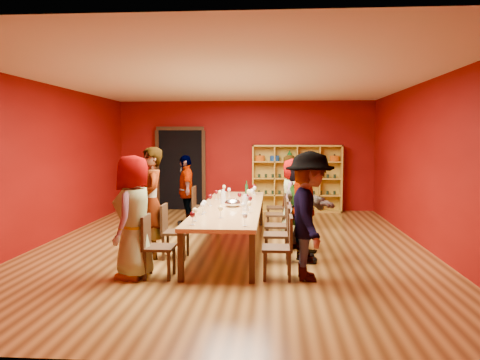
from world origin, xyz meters
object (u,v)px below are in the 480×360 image
chair_person_left_1 (171,228)px  person_right_4 (291,191)px  person_left_1 (151,203)px  person_right_2 (302,205)px  chair_person_left_4 (199,204)px  spittoon_bowl (233,203)px  wine_bottle (247,189)px  person_right_1 (304,210)px  shelving_unit (297,175)px  person_left_4 (186,191)px  chair_person_right_3 (280,211)px  chair_person_right_1 (282,231)px  chair_person_right_4 (280,205)px  person_right_3 (293,197)px  chair_person_right_2 (281,222)px  person_right_0 (309,216)px  person_left_0 (134,217)px  chair_person_left_0 (154,243)px  chair_person_right_0 (283,244)px  tasting_table (231,208)px

chair_person_left_1 → person_right_4: person_right_4 is taller
person_left_1 → person_right_2: size_ratio=1.13×
chair_person_left_4 → spittoon_bowl: spittoon_bowl is taller
wine_bottle → person_right_1: bearing=-69.7°
shelving_unit → person_right_4: (-0.23, -2.32, -0.18)m
chair_person_left_4 → person_left_4: (-0.30, -0.00, 0.30)m
person_right_4 → wine_bottle: size_ratio=5.57×
chair_person_left_4 → chair_person_right_3: size_ratio=1.00×
chair_person_left_4 → chair_person_right_1: same height
person_left_4 → wine_bottle: person_left_4 is taller
chair_person_right_1 → chair_person_right_4: same height
chair_person_right_3 → person_right_3: size_ratio=0.57×
chair_person_left_4 → person_right_1: size_ratio=0.53×
chair_person_right_2 → person_right_3: (0.25, 1.23, 0.29)m
chair_person_right_4 → person_right_2: bearing=-80.6°
person_left_4 → spittoon_bowl: size_ratio=5.63×
person_right_0 → shelving_unit: bearing=-2.6°
person_right_1 → person_right_4: person_right_1 is taller
person_right_0 → person_right_4: size_ratio=1.12×
chair_person_right_3 → wine_bottle: (-0.73, 0.90, 0.36)m
shelving_unit → person_right_1: 5.32m
person_left_0 → person_right_1: bearing=117.0°
chair_person_right_1 → person_right_4: (0.26, 3.00, 0.31)m
chair_person_right_1 → chair_person_right_2: size_ratio=1.00×
chair_person_left_0 → spittoon_bowl: size_ratio=3.14×
chair_person_right_0 → chair_person_right_2: 1.71m
chair_person_right_2 → chair_person_right_1: bearing=-90.0°
tasting_table → chair_person_left_0: bearing=-114.5°
person_left_4 → person_right_4: (2.37, 0.00, 0.00)m
person_right_1 → chair_person_right_2: person_right_1 is taller
person_left_0 → person_right_3: person_left_0 is taller
chair_person_right_4 → person_right_0: bearing=-84.7°
person_right_3 → person_right_4: (0.01, 0.98, 0.02)m
person_left_1 → person_left_4: bearing=158.2°
chair_person_right_4 → wine_bottle: (-0.73, -0.08, 0.36)m
tasting_table → shelving_unit: bearing=72.1°
chair_person_left_1 → chair_person_right_1: size_ratio=1.00×
person_right_1 → chair_person_right_4: size_ratio=1.89×
chair_person_left_1 → chair_person_right_4: (1.82, 2.91, 0.00)m
chair_person_right_4 → chair_person_right_2: bearing=-90.0°
chair_person_left_0 → chair_person_left_1: 1.09m
person_right_1 → person_right_2: bearing=-6.4°
chair_person_left_1 → wine_bottle: (1.09, 2.83, 0.36)m
chair_person_left_4 → chair_person_right_1: bearing=-58.8°
chair_person_left_0 → chair_person_left_4: 3.99m
person_right_0 → spittoon_bowl: person_right_0 is taller
person_right_1 → spittoon_bowl: (-1.21, 0.88, -0.02)m
tasting_table → person_left_4: person_left_4 is taller
chair_person_right_2 → person_right_3: size_ratio=0.57×
chair_person_right_4 → wine_bottle: bearing=-173.8°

